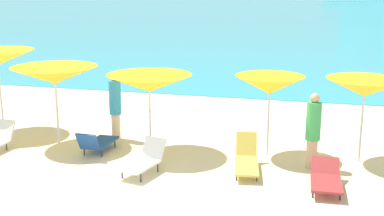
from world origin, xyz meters
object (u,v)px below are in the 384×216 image
lounge_chair_6 (247,159)px  lounge_chair_3 (326,178)px  umbrella_2 (149,83)px  umbrella_3 (270,85)px  lounge_chair_0 (97,142)px  lounge_chair_4 (144,160)px  beachgoer_1 (313,129)px  umbrella_1 (55,75)px  beachgoer_2 (115,104)px  umbrella_4 (365,88)px

lounge_chair_6 → lounge_chair_3: bearing=-30.7°
umbrella_2 → lounge_chair_3: 4.88m
umbrella_3 → lounge_chair_0: umbrella_3 is taller
lounge_chair_0 → umbrella_3: bearing=-165.6°
lounge_chair_3 → umbrella_3: bearing=124.2°
lounge_chair_4 → lounge_chair_6: (2.24, 0.77, -0.05)m
umbrella_3 → beachgoer_1: size_ratio=1.13×
umbrella_1 → lounge_chair_0: size_ratio=1.71×
lounge_chair_3 → beachgoer_2: size_ratio=0.76×
umbrella_2 → lounge_chair_4: (0.37, -1.51, -1.48)m
umbrella_3 → umbrella_1: bearing=-174.5°
umbrella_2 → lounge_chair_4: umbrella_2 is taller
umbrella_4 → lounge_chair_0: 6.72m
umbrella_1 → lounge_chair_6: 5.53m
lounge_chair_3 → lounge_chair_4: size_ratio=1.05×
umbrella_4 → beachgoer_1: umbrella_4 is taller
lounge_chair_0 → lounge_chair_4: lounge_chair_4 is taller
umbrella_2 → umbrella_3: (2.95, 0.52, 0.00)m
beachgoer_1 → lounge_chair_0: bearing=19.8°
lounge_chair_4 → lounge_chair_6: bearing=32.2°
umbrella_2 → lounge_chair_6: size_ratio=1.37×
umbrella_2 → umbrella_3: umbrella_3 is taller
umbrella_2 → umbrella_1: bearing=-179.6°
beachgoer_1 → beachgoer_2: 5.43m
lounge_chair_6 → umbrella_3: bearing=65.3°
umbrella_1 → lounge_chair_0: (1.35, -0.47, -1.59)m
umbrella_2 → lounge_chair_6: umbrella_2 is taller
beachgoer_2 → umbrella_4: bearing=-152.7°
umbrella_4 → lounge_chair_6: umbrella_4 is taller
lounge_chair_3 → beachgoer_1: (-0.34, 1.26, 0.70)m
umbrella_1 → beachgoer_2: bearing=30.6°
umbrella_3 → umbrella_4: umbrella_4 is taller
umbrella_2 → beachgoer_2: bearing=149.0°
beachgoer_1 → umbrella_3: bearing=-15.4°
umbrella_2 → beachgoer_2: umbrella_2 is taller
umbrella_1 → umbrella_3: umbrella_1 is taller
umbrella_3 → lounge_chair_4: bearing=-141.8°
umbrella_4 → lounge_chair_6: (-2.57, -1.33, -1.56)m
lounge_chair_6 → beachgoer_2: 4.24m
beachgoer_1 → beachgoer_2: beachgoer_2 is taller
lounge_chair_0 → beachgoer_1: (5.34, 0.32, 0.66)m
lounge_chair_4 → beachgoer_1: 3.98m
umbrella_3 → lounge_chair_0: bearing=-166.6°
umbrella_3 → beachgoer_2: umbrella_3 is taller
lounge_chair_0 → lounge_chair_6: lounge_chair_6 is taller
umbrella_2 → beachgoer_1: 4.15m
umbrella_1 → lounge_chair_6: umbrella_1 is taller
umbrella_2 → lounge_chair_4: size_ratio=1.64×
beachgoer_2 → lounge_chair_6: bearing=-172.3°
lounge_chair_0 → lounge_chair_6: 3.90m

